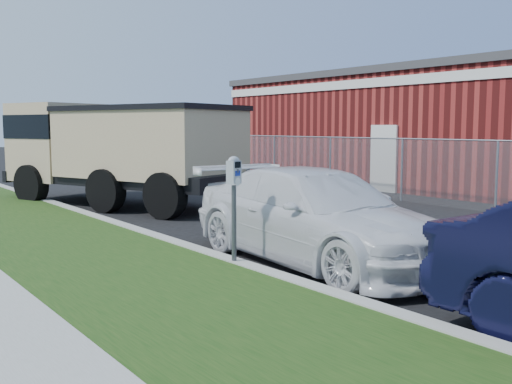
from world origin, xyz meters
TOP-DOWN VIEW (x-y plane):
  - ground at (0.00, 0.00)m, footprint 120.00×120.00m
  - chainlink_fence at (6.00, 7.00)m, footprint 0.06×30.06m
  - brick_building at (12.00, 8.00)m, footprint 9.20×14.20m
  - parking_meter at (-2.64, -0.15)m, footprint 0.25×0.21m
  - white_wagon at (-1.27, -0.45)m, footprint 2.26×5.16m
  - dump_truck at (-0.97, 8.09)m, footprint 4.94×7.59m

SIDE VIEW (x-z plane):
  - ground at x=0.00m, z-range 0.00..0.00m
  - white_wagon at x=-1.27m, z-range 0.00..1.48m
  - chainlink_fence at x=6.00m, z-range -13.74..16.26m
  - parking_meter at x=-2.64m, z-range 0.50..2.06m
  - dump_truck at x=-0.97m, z-range 0.18..2.97m
  - brick_building at x=12.00m, z-range 0.04..4.21m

